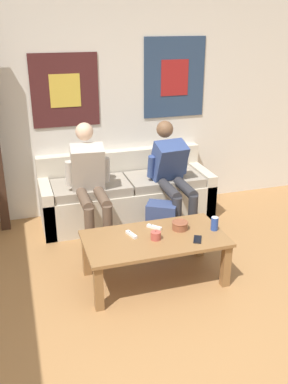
% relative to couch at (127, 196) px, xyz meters
% --- Properties ---
extents(ground_plane, '(18.00, 18.00, 0.00)m').
position_rel_couch_xyz_m(ground_plane, '(-0.16, -2.29, -0.28)').
color(ground_plane, '#9E7042').
extents(wall_back, '(10.00, 0.07, 2.55)m').
position_rel_couch_xyz_m(wall_back, '(-0.16, 0.36, 1.00)').
color(wall_back, silver).
rests_on(wall_back, ground_plane).
extents(couch, '(1.96, 0.70, 0.75)m').
position_rel_couch_xyz_m(couch, '(0.00, 0.00, 0.00)').
color(couch, beige).
rests_on(couch, ground_plane).
extents(coffee_table, '(1.24, 0.65, 0.43)m').
position_rel_couch_xyz_m(coffee_table, '(-0.10, -1.32, 0.08)').
color(coffee_table, olive).
rests_on(coffee_table, ground_plane).
extents(person_seated_adult, '(0.47, 0.85, 1.21)m').
position_rel_couch_xyz_m(person_seated_adult, '(-0.48, -0.37, 0.38)').
color(person_seated_adult, brown).
rests_on(person_seated_adult, ground_plane).
extents(person_seated_teen, '(0.47, 0.93, 1.15)m').
position_rel_couch_xyz_m(person_seated_teen, '(0.42, -0.35, 0.35)').
color(person_seated_teen, '#2D2D33').
rests_on(person_seated_teen, ground_plane).
extents(backpack, '(0.37, 0.33, 0.44)m').
position_rel_couch_xyz_m(backpack, '(0.19, -0.69, -0.07)').
color(backpack, navy).
rests_on(backpack, ground_plane).
extents(ceramic_bowl, '(0.15, 0.15, 0.08)m').
position_rel_couch_xyz_m(ceramic_bowl, '(0.16, -1.25, 0.19)').
color(ceramic_bowl, brown).
rests_on(ceramic_bowl, coffee_table).
extents(pillar_candle, '(0.09, 0.09, 0.08)m').
position_rel_couch_xyz_m(pillar_candle, '(-0.11, -1.36, 0.19)').
color(pillar_candle, '#B24C42').
rests_on(pillar_candle, coffee_table).
extents(drink_can_blue, '(0.07, 0.07, 0.12)m').
position_rel_couch_xyz_m(drink_can_blue, '(0.45, -1.35, 0.21)').
color(drink_can_blue, '#28479E').
rests_on(drink_can_blue, coffee_table).
extents(game_controller_near_left, '(0.07, 0.15, 0.03)m').
position_rel_couch_xyz_m(game_controller_near_left, '(-0.29, -1.24, 0.16)').
color(game_controller_near_left, white).
rests_on(game_controller_near_left, coffee_table).
extents(game_controller_near_right, '(0.12, 0.13, 0.03)m').
position_rel_couch_xyz_m(game_controller_near_right, '(-0.05, -1.16, 0.16)').
color(game_controller_near_right, white).
rests_on(game_controller_near_right, coffee_table).
extents(cell_phone, '(0.12, 0.15, 0.01)m').
position_rel_couch_xyz_m(cell_phone, '(0.23, -1.48, 0.16)').
color(cell_phone, black).
rests_on(cell_phone, coffee_table).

